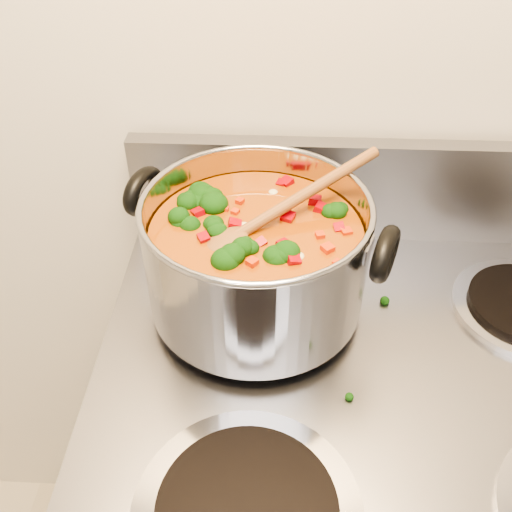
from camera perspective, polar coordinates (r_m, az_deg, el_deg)
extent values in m
cube|color=gray|center=(0.88, 12.73, 6.33)|extent=(0.76, 0.03, 0.16)
cylinder|color=black|center=(0.61, -0.90, -23.99)|extent=(0.18, 0.18, 0.01)
cylinder|color=#A5A5AD|center=(0.79, 0.40, -4.28)|extent=(0.19, 0.19, 0.01)
cylinder|color=black|center=(0.78, 0.41, -3.86)|extent=(0.15, 0.15, 0.01)
cylinder|color=#A4A4AC|center=(0.72, 0.00, 0.19)|extent=(0.28, 0.28, 0.15)
torus|color=#A4A4AC|center=(0.67, 0.00, 5.08)|extent=(0.28, 0.28, 0.01)
cylinder|color=#85320C|center=(0.73, 0.00, -0.89)|extent=(0.26, 0.26, 0.11)
torus|color=black|center=(0.75, -11.18, 6.37)|extent=(0.05, 0.08, 0.08)
torus|color=black|center=(0.65, 12.79, 0.21)|extent=(0.05, 0.08, 0.08)
ellipsoid|color=black|center=(0.73, 5.88, 4.64)|extent=(0.04, 0.04, 0.03)
ellipsoid|color=black|center=(0.68, -9.64, 0.91)|extent=(0.04, 0.04, 0.03)
ellipsoid|color=black|center=(0.63, -5.85, -2.59)|extent=(0.04, 0.04, 0.03)
ellipsoid|color=black|center=(0.71, -5.87, 3.49)|extent=(0.04, 0.04, 0.03)
ellipsoid|color=black|center=(0.73, -2.47, 4.86)|extent=(0.04, 0.04, 0.03)
ellipsoid|color=black|center=(0.68, -1.30, 1.91)|extent=(0.04, 0.04, 0.03)
ellipsoid|color=black|center=(0.74, 4.62, 5.07)|extent=(0.04, 0.04, 0.03)
ellipsoid|color=black|center=(0.62, 5.75, -2.81)|extent=(0.04, 0.04, 0.03)
ellipsoid|color=black|center=(0.67, 7.70, 0.42)|extent=(0.04, 0.04, 0.03)
ellipsoid|color=black|center=(0.66, -7.48, 0.16)|extent=(0.04, 0.04, 0.03)
ellipsoid|color=#A00507|center=(0.68, -4.56, 1.48)|extent=(0.01, 0.01, 0.01)
ellipsoid|color=#A00507|center=(0.72, -7.66, 4.02)|extent=(0.01, 0.01, 0.01)
ellipsoid|color=#A00507|center=(0.73, 6.38, 4.28)|extent=(0.01, 0.01, 0.01)
ellipsoid|color=#A00507|center=(0.68, -4.86, 1.52)|extent=(0.01, 0.01, 0.01)
ellipsoid|color=#A00507|center=(0.76, -6.36, 6.08)|extent=(0.01, 0.01, 0.01)
ellipsoid|color=#A00507|center=(0.69, 2.81, 2.09)|extent=(0.01, 0.01, 0.01)
ellipsoid|color=#A00507|center=(0.66, -3.39, -0.15)|extent=(0.01, 0.01, 0.01)
ellipsoid|color=#A00507|center=(0.73, 5.98, 4.41)|extent=(0.01, 0.01, 0.01)
ellipsoid|color=#A00507|center=(0.63, 1.52, -1.92)|extent=(0.01, 0.01, 0.01)
ellipsoid|color=#A00507|center=(0.77, 4.53, 6.87)|extent=(0.01, 0.01, 0.01)
ellipsoid|color=#A00507|center=(0.65, 3.23, -0.73)|extent=(0.01, 0.01, 0.01)
ellipsoid|color=#A00507|center=(0.74, 7.16, 4.73)|extent=(0.01, 0.01, 0.01)
ellipsoid|color=#A00507|center=(0.73, -4.84, 4.43)|extent=(0.01, 0.01, 0.01)
ellipsoid|color=red|center=(0.79, 1.43, 7.63)|extent=(0.01, 0.01, 0.01)
ellipsoid|color=red|center=(0.78, -0.57, 7.13)|extent=(0.01, 0.01, 0.01)
ellipsoid|color=red|center=(0.67, 8.37, 0.57)|extent=(0.01, 0.01, 0.01)
ellipsoid|color=red|center=(0.67, 4.32, 0.93)|extent=(0.01, 0.01, 0.01)
ellipsoid|color=red|center=(0.70, -7.99, 2.68)|extent=(0.01, 0.01, 0.01)
ellipsoid|color=red|center=(0.66, 5.56, -0.20)|extent=(0.01, 0.01, 0.01)
ellipsoid|color=red|center=(0.68, 0.54, 1.38)|extent=(0.01, 0.01, 0.01)
ellipsoid|color=red|center=(0.78, -0.52, 7.48)|extent=(0.01, 0.01, 0.01)
ellipsoid|color=red|center=(0.69, 4.68, 1.92)|extent=(0.01, 0.01, 0.01)
ellipsoid|color=red|center=(0.73, -7.40, 4.61)|extent=(0.01, 0.01, 0.01)
ellipsoid|color=beige|center=(0.65, 5.87, -0.54)|extent=(0.02, 0.02, 0.01)
ellipsoid|color=beige|center=(0.70, 4.62, 3.10)|extent=(0.02, 0.02, 0.01)
ellipsoid|color=beige|center=(0.65, 1.60, -0.21)|extent=(0.02, 0.02, 0.01)
ellipsoid|color=beige|center=(0.65, 7.91, -1.38)|extent=(0.02, 0.02, 0.01)
ellipsoid|color=beige|center=(0.63, 0.26, -2.36)|extent=(0.02, 0.02, 0.01)
ellipsoid|color=beige|center=(0.74, -3.86, 5.31)|extent=(0.02, 0.02, 0.01)
ellipsoid|color=brown|center=(0.68, -3.23, 1.27)|extent=(0.08, 0.07, 0.03)
cylinder|color=brown|center=(0.71, 4.69, 6.04)|extent=(0.20, 0.14, 0.07)
ellipsoid|color=black|center=(0.86, -10.99, -0.70)|extent=(0.01, 0.01, 0.01)
ellipsoid|color=black|center=(0.88, -11.07, 0.49)|extent=(0.01, 0.01, 0.01)
ellipsoid|color=black|center=(0.78, 11.89, -5.76)|extent=(0.01, 0.01, 0.01)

